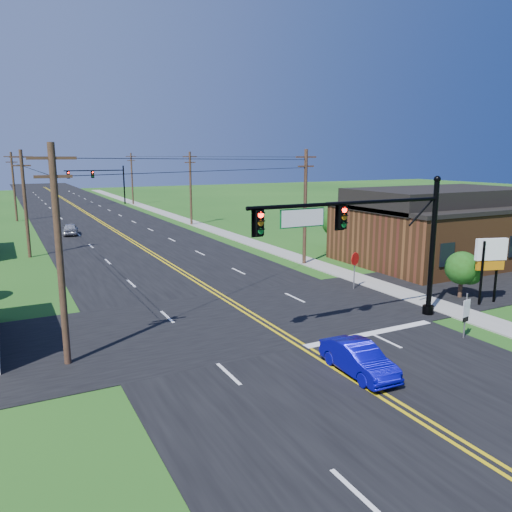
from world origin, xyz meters
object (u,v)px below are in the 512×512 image
route_sign (466,313)px  stop_sign (355,263)px  signal_mast_main (367,234)px  blue_car (359,359)px  signal_mast_far (99,179)px

route_sign → stop_sign: 9.58m
route_sign → stop_sign: bearing=74.0°
route_sign → stop_sign: (1.00, 9.52, 0.48)m
signal_mast_main → route_sign: signal_mast_main is taller
signal_mast_main → route_sign: (3.16, -3.50, -3.46)m
blue_car → signal_mast_main: bearing=51.2°
signal_mast_main → signal_mast_far: (0.10, 72.00, -0.20)m
signal_mast_main → stop_sign: 7.90m
blue_car → stop_sign: size_ratio=1.54×
blue_car → route_sign: 7.01m
stop_sign → blue_car: bearing=-146.6°
signal_mast_far → route_sign: bearing=-87.7°
signal_mast_far → route_sign: (3.06, -75.50, -3.25)m
signal_mast_far → stop_sign: size_ratio=4.47×
blue_car → stop_sign: (7.93, 10.34, 1.14)m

